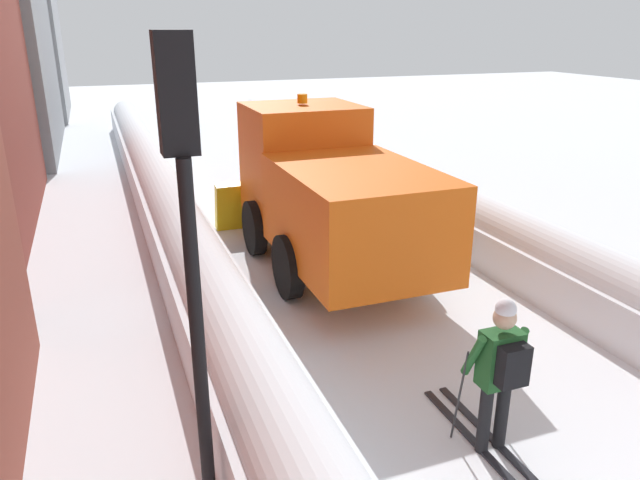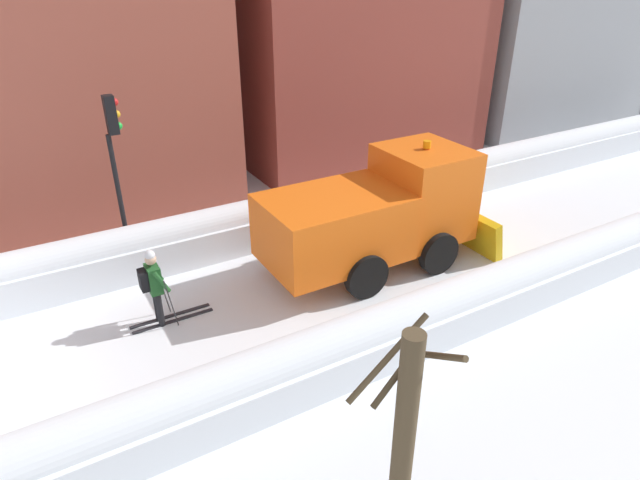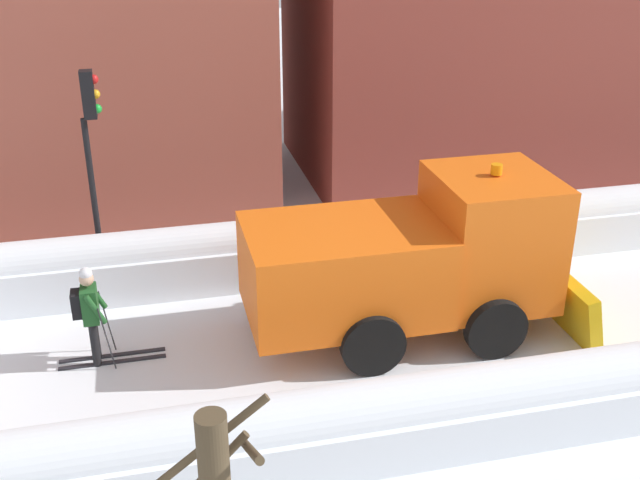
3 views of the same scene
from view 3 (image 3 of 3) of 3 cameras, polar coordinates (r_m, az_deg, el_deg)
The scene contains 6 objects.
ground_plane at distance 14.56m, azimuth 8.53°, elevation -6.77°, with size 80.00×80.00×0.00m, color white.
snowbank_left at distance 16.64m, azimuth 5.10°, elevation 0.10°, with size 1.10×36.00×1.33m.
snowbank_right at distance 12.10m, azimuth 13.69°, elevation -11.34°, with size 1.10×36.00×1.21m.
plow_truck at distance 13.92m, azimuth 7.01°, elevation -1.30°, with size 3.20×5.98×3.12m.
skier at distance 13.67m, azimuth -16.37°, elevation -4.98°, with size 0.62×1.80×1.81m.
traffic_light_pole at distance 15.69m, azimuth -16.29°, elevation 7.11°, with size 0.28×0.42×4.35m.
Camera 3 is at (11.44, 5.08, 7.55)m, focal length 43.96 mm.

